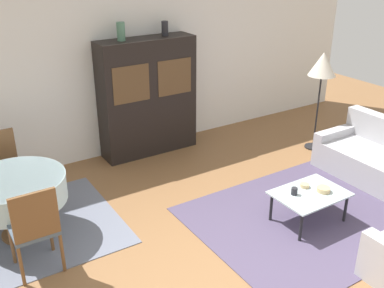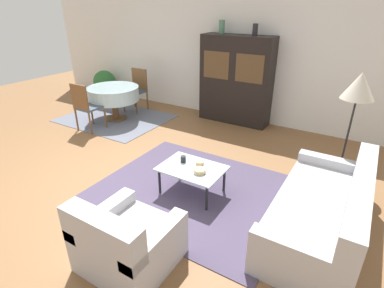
{
  "view_description": "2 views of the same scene",
  "coord_description": "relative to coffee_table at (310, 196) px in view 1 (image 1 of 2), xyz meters",
  "views": [
    {
      "loc": [
        -2.38,
        -2.68,
        3.1
      ],
      "look_at": [
        0.2,
        1.4,
        0.95
      ],
      "focal_mm": 42.0,
      "sensor_mm": 36.0,
      "label": 1
    },
    {
      "loc": [
        3.13,
        -2.51,
        2.42
      ],
      "look_at": [
        1.29,
        0.49,
        0.75
      ],
      "focal_mm": 28.0,
      "sensor_mm": 36.0,
      "label": 2
    }
  ],
  "objects": [
    {
      "name": "vase_short",
      "position": [
        -0.33,
        2.87,
        1.59
      ],
      "size": [
        0.1,
        0.1,
        0.22
      ],
      "color": "#232328",
      "rests_on": "display_cabinet"
    },
    {
      "name": "bowl_small",
      "position": [
        0.04,
        0.14,
        0.06
      ],
      "size": [
        0.11,
        0.11,
        0.05
      ],
      "color": "tan",
      "rests_on": "coffee_table"
    },
    {
      "name": "area_rug",
      "position": [
        0.0,
        0.05,
        -0.35
      ],
      "size": [
        2.64,
        2.22,
        0.01
      ],
      "color": "#4C425B",
      "rests_on": "ground_plane"
    },
    {
      "name": "bowl",
      "position": [
        0.16,
        -0.06,
        0.07
      ],
      "size": [
        0.16,
        0.16,
        0.06
      ],
      "color": "tan",
      "rests_on": "coffee_table"
    },
    {
      "name": "dining_table",
      "position": [
        -3.0,
        1.58,
        0.23
      ],
      "size": [
        1.12,
        1.12,
        0.73
      ],
      "color": "brown",
      "rests_on": "dining_rug"
    },
    {
      "name": "dining_chair_far",
      "position": [
        -3.0,
        2.36,
        0.2
      ],
      "size": [
        0.44,
        0.44,
        0.98
      ],
      "rotation": [
        0.0,
        0.0,
        3.14
      ],
      "color": "brown",
      "rests_on": "dining_rug"
    },
    {
      "name": "floor_lamp",
      "position": [
        1.69,
        1.52,
        1.01
      ],
      "size": [
        0.43,
        0.43,
        1.6
      ],
      "color": "black",
      "rests_on": "ground_plane"
    },
    {
      "name": "dining_rug",
      "position": [
        -3.05,
        1.6,
        -0.35
      ],
      "size": [
        2.29,
        1.82,
        0.01
      ],
      "color": "slate",
      "rests_on": "ground_plane"
    },
    {
      "name": "cup",
      "position": [
        -0.19,
        0.07,
        0.08
      ],
      "size": [
        0.08,
        0.08,
        0.09
      ],
      "color": "#232328",
      "rests_on": "coffee_table"
    },
    {
      "name": "vase_tall",
      "position": [
        -1.05,
        2.87,
        1.61
      ],
      "size": [
        0.12,
        0.12,
        0.26
      ],
      "color": "#4C7A60",
      "rests_on": "display_cabinet"
    },
    {
      "name": "ground_plane",
      "position": [
        -1.29,
        -0.49,
        -0.36
      ],
      "size": [
        14.0,
        14.0,
        0.0
      ],
      "primitive_type": "plane",
      "color": "brown"
    },
    {
      "name": "dining_chair_near",
      "position": [
        -3.0,
        0.79,
        0.2
      ],
      "size": [
        0.44,
        0.44,
        0.98
      ],
      "color": "brown",
      "rests_on": "dining_rug"
    },
    {
      "name": "coffee_table",
      "position": [
        0.0,
        0.0,
        0.0
      ],
      "size": [
        0.86,
        0.62,
        0.39
      ],
      "color": "black",
      "rests_on": "area_rug"
    },
    {
      "name": "wall_back",
      "position": [
        -1.29,
        3.14,
        0.99
      ],
      "size": [
        10.0,
        0.06,
        2.7
      ],
      "color": "white",
      "rests_on": "ground_plane"
    },
    {
      "name": "display_cabinet",
      "position": [
        -0.67,
        2.87,
        0.56
      ],
      "size": [
        1.53,
        0.45,
        1.83
      ],
      "color": "black",
      "rests_on": "ground_plane"
    }
  ]
}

